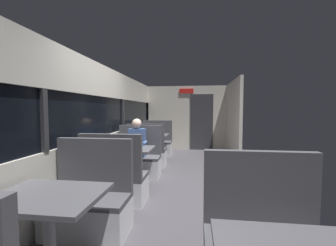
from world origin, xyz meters
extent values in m
cube|color=#423F44|center=(0.00, 0.00, -0.01)|extent=(3.30, 9.20, 0.02)
cube|color=beige|center=(-1.45, 0.00, 0.47)|extent=(0.08, 8.40, 0.95)
cube|color=beige|center=(-1.45, 0.00, 2.00)|extent=(0.08, 8.40, 0.60)
cube|color=black|center=(-1.46, 0.00, 1.32)|extent=(0.03, 8.40, 0.75)
cube|color=#2D2D30|center=(-1.43, -1.40, 1.32)|extent=(0.06, 0.08, 0.75)
cube|color=#2D2D30|center=(-1.43, 1.40, 1.32)|extent=(0.06, 0.08, 0.75)
cube|color=#2D2D30|center=(-1.43, 4.20, 1.32)|extent=(0.06, 0.08, 0.75)
cube|color=beige|center=(0.00, 4.20, 1.15)|extent=(2.90, 0.08, 2.30)
cube|color=#333338|center=(0.55, 4.15, 1.00)|extent=(0.80, 0.04, 2.00)
cube|color=red|center=(0.00, 4.14, 2.12)|extent=(0.50, 0.03, 0.16)
cube|color=beige|center=(1.45, 3.00, 1.15)|extent=(0.08, 2.40, 2.30)
cylinder|color=#9E9EA3|center=(-0.89, -2.09, 0.35)|extent=(0.10, 0.10, 0.70)
cube|color=#4C4C51|center=(-0.89, -2.09, 0.72)|extent=(0.90, 0.70, 0.04)
cube|color=silver|center=(-0.89, -1.43, 0.20)|extent=(0.95, 0.50, 0.39)
cube|color=#47474C|center=(-0.89, -1.43, 0.42)|extent=(0.95, 0.50, 0.06)
cube|color=#47474C|center=(-0.89, -1.22, 0.78)|extent=(0.95, 0.08, 0.65)
cylinder|color=#9E9EA3|center=(-0.89, 0.13, 0.35)|extent=(0.10, 0.10, 0.70)
cube|color=#4C4C51|center=(-0.89, 0.13, 0.72)|extent=(0.90, 0.70, 0.04)
cube|color=silver|center=(-0.89, -0.53, 0.20)|extent=(0.95, 0.50, 0.39)
cube|color=#47474C|center=(-0.89, -0.53, 0.42)|extent=(0.95, 0.50, 0.06)
cube|color=#47474C|center=(-0.89, -0.74, 0.78)|extent=(0.95, 0.08, 0.65)
cube|color=silver|center=(-0.89, 0.79, 0.20)|extent=(0.95, 0.50, 0.39)
cube|color=#47474C|center=(-0.89, 0.79, 0.42)|extent=(0.95, 0.50, 0.06)
cube|color=#47474C|center=(-0.89, 1.00, 0.78)|extent=(0.95, 0.08, 0.65)
cylinder|color=#9E9EA3|center=(-0.89, 2.35, 0.35)|extent=(0.10, 0.10, 0.70)
cube|color=#4C4C51|center=(-0.89, 2.35, 0.72)|extent=(0.90, 0.70, 0.04)
cube|color=silver|center=(-0.89, 1.69, 0.20)|extent=(0.95, 0.50, 0.39)
cube|color=#47474C|center=(-0.89, 1.69, 0.42)|extent=(0.95, 0.50, 0.06)
cube|color=#47474C|center=(-0.89, 1.48, 0.78)|extent=(0.95, 0.08, 0.65)
cube|color=silver|center=(-0.89, 3.01, 0.20)|extent=(0.95, 0.50, 0.39)
cube|color=#47474C|center=(-0.89, 3.01, 0.42)|extent=(0.95, 0.50, 0.06)
cube|color=#47474C|center=(-0.89, 3.22, 0.78)|extent=(0.95, 0.08, 0.65)
cube|color=#47474C|center=(0.89, -2.03, 0.42)|extent=(0.95, 0.50, 0.06)
cube|color=#47474C|center=(0.89, -1.82, 0.78)|extent=(0.95, 0.08, 0.65)
cube|color=#26262D|center=(-0.89, 0.79, 0.23)|extent=(0.30, 0.36, 0.45)
cube|color=#3F598C|center=(-0.89, 0.74, 0.75)|extent=(0.34, 0.22, 0.60)
sphere|color=beige|center=(-0.89, 0.72, 1.16)|extent=(0.20, 0.20, 0.20)
cylinder|color=#3F598C|center=(-1.09, 0.56, 0.77)|extent=(0.07, 0.28, 0.07)
cylinder|color=#3F598C|center=(-0.69, 0.56, 0.77)|extent=(0.07, 0.28, 0.07)
camera|label=1|loc=(0.34, -3.75, 1.45)|focal=23.32mm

